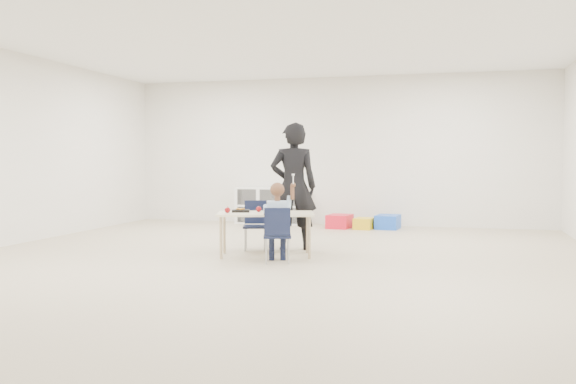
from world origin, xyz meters
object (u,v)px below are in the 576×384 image
(chair_near, at_px, (277,235))
(child, at_px, (277,219))
(adult, at_px, (293,186))
(table, at_px, (266,234))
(cubby_shelf, at_px, (272,206))

(chair_near, xyz_separation_m, child, (0.00, 0.00, 0.19))
(chair_near, bearing_deg, adult, 78.31)
(child, bearing_deg, adult, 78.31)
(table, height_order, child, child)
(table, bearing_deg, adult, 56.03)
(cubby_shelf, bearing_deg, child, -72.73)
(child, bearing_deg, cubby_shelf, 91.20)
(table, distance_m, chair_near, 0.55)
(chair_near, height_order, adult, adult)
(chair_near, height_order, cubby_shelf, cubby_shelf)
(table, distance_m, child, 0.60)
(chair_near, xyz_separation_m, cubby_shelf, (-1.33, 4.28, 0.02))
(child, distance_m, adult, 1.15)
(child, distance_m, cubby_shelf, 4.49)
(chair_near, relative_size, cubby_shelf, 0.48)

